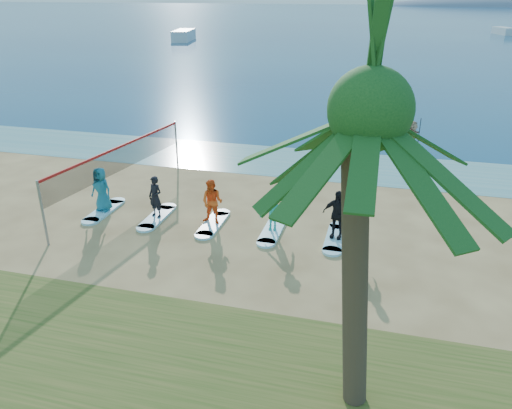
% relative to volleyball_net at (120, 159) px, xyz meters
% --- Properties ---
extents(ground, '(600.00, 600.00, 0.00)m').
position_rel_volleyball_net_xyz_m(ground, '(5.40, -3.40, -1.90)').
color(ground, tan).
rests_on(ground, ground).
extents(shallow_water, '(600.00, 600.00, 0.00)m').
position_rel_volleyball_net_xyz_m(shallow_water, '(5.40, 7.10, -1.90)').
color(shallow_water, teal).
rests_on(shallow_water, ground).
extents(ocean, '(600.00, 600.00, 0.00)m').
position_rel_volleyball_net_xyz_m(ocean, '(5.40, 156.60, -1.90)').
color(ocean, navy).
rests_on(ocean, ground).
extents(volleyball_net, '(1.33, 9.00, 2.50)m').
position_rel_volleyball_net_xyz_m(volleyball_net, '(0.00, 0.00, 0.00)').
color(volleyball_net, gray).
rests_on(volleyball_net, ground).
extents(palm_tree, '(5.60, 5.60, 7.82)m').
position_rel_volleyball_net_xyz_m(palm_tree, '(10.47, -9.22, 4.64)').
color(palm_tree, brown).
rests_on(palm_tree, ground).
extents(paddleboard, '(0.78, 3.02, 0.12)m').
position_rel_volleyball_net_xyz_m(paddleboard, '(12.23, 10.48, -1.84)').
color(paddleboard, silver).
rests_on(paddleboard, ground).
extents(paddleboarder, '(0.81, 1.64, 1.69)m').
position_rel_volleyball_net_xyz_m(paddleboarder, '(12.23, 10.48, -0.94)').
color(paddleboarder, tan).
rests_on(paddleboarder, paddleboard).
extents(boat_offshore_a, '(4.47, 8.96, 1.82)m').
position_rel_volleyball_net_xyz_m(boat_offshore_a, '(-25.84, 69.11, -1.90)').
color(boat_offshore_a, silver).
rests_on(boat_offshore_a, ground).
extents(boat_offshore_b, '(3.79, 6.27, 1.40)m').
position_rel_volleyball_net_xyz_m(boat_offshore_b, '(31.73, 97.87, -1.90)').
color(boat_offshore_b, silver).
rests_on(boat_offshore_b, ground).
extents(surfboard_0, '(0.70, 2.20, 0.09)m').
position_rel_volleyball_net_xyz_m(surfboard_0, '(-0.22, -1.32, -1.86)').
color(surfboard_0, '#A2E5FB').
rests_on(surfboard_0, ground).
extents(student_0, '(0.97, 0.69, 1.84)m').
position_rel_volleyball_net_xyz_m(student_0, '(-0.22, -1.32, -0.89)').
color(student_0, '#1B6D85').
rests_on(student_0, surfboard_0).
extents(surfboard_1, '(0.70, 2.20, 0.09)m').
position_rel_volleyball_net_xyz_m(surfboard_1, '(2.18, -1.32, -1.86)').
color(surfboard_1, '#A2E5FB').
rests_on(surfboard_1, ground).
extents(student_1, '(0.71, 0.57, 1.69)m').
position_rel_volleyball_net_xyz_m(student_1, '(2.18, -1.32, -0.97)').
color(student_1, black).
rests_on(student_1, surfboard_1).
extents(surfboard_2, '(0.70, 2.20, 0.09)m').
position_rel_volleyball_net_xyz_m(surfboard_2, '(4.58, -1.32, -1.86)').
color(surfboard_2, '#A2E5FB').
rests_on(surfboard_2, ground).
extents(student_2, '(0.90, 0.72, 1.77)m').
position_rel_volleyball_net_xyz_m(student_2, '(4.58, -1.32, -0.93)').
color(student_2, '#F55619').
rests_on(student_2, surfboard_2).
extents(surfboard_3, '(0.70, 2.20, 0.09)m').
position_rel_volleyball_net_xyz_m(surfboard_3, '(6.97, -1.32, -1.86)').
color(surfboard_3, '#A2E5FB').
rests_on(surfboard_3, ground).
extents(student_3, '(1.02, 0.63, 1.52)m').
position_rel_volleyball_net_xyz_m(student_3, '(6.97, -1.32, -1.06)').
color(student_3, teal).
rests_on(student_3, surfboard_3).
extents(surfboard_4, '(0.70, 2.20, 0.09)m').
position_rel_volleyball_net_xyz_m(surfboard_4, '(9.37, -1.32, -1.86)').
color(surfboard_4, '#A2E5FB').
rests_on(surfboard_4, ground).
extents(student_4, '(1.14, 0.64, 1.84)m').
position_rel_volleyball_net_xyz_m(student_4, '(9.37, -1.32, -0.89)').
color(student_4, black).
rests_on(student_4, surfboard_4).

